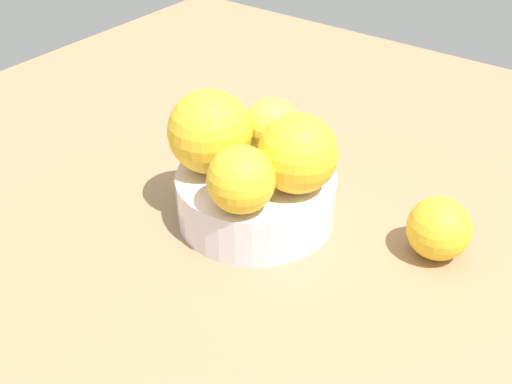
{
  "coord_description": "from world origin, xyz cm",
  "views": [
    {
      "loc": [
        32.77,
        -44.19,
        41.1
      ],
      "look_at": [
        0.0,
        0.0,
        3.21
      ],
      "focal_mm": 44.75,
      "sensor_mm": 36.0,
      "label": 1
    }
  ],
  "objects_px": {
    "orange_loose_0": "(439,228)",
    "orange_in_bowl_3": "(241,180)",
    "orange_in_bowl_2": "(298,154)",
    "fruit_bowl": "(256,197)",
    "orange_in_bowl_0": "(210,132)",
    "orange_in_bowl_1": "(272,126)"
  },
  "relations": [
    {
      "from": "orange_in_bowl_1",
      "to": "orange_loose_0",
      "type": "distance_m",
      "value": 0.2
    },
    {
      "from": "orange_in_bowl_0",
      "to": "orange_in_bowl_2",
      "type": "relative_size",
      "value": 1.09
    },
    {
      "from": "fruit_bowl",
      "to": "orange_loose_0",
      "type": "relative_size",
      "value": 2.66
    },
    {
      "from": "fruit_bowl",
      "to": "orange_in_bowl_3",
      "type": "xyz_separation_m",
      "value": [
        0.02,
        -0.05,
        0.06
      ]
    },
    {
      "from": "orange_in_bowl_3",
      "to": "orange_loose_0",
      "type": "xyz_separation_m",
      "value": [
        0.16,
        0.11,
        -0.05
      ]
    },
    {
      "from": "orange_in_bowl_0",
      "to": "orange_in_bowl_2",
      "type": "xyz_separation_m",
      "value": [
        0.09,
        0.02,
        -0.0
      ]
    },
    {
      "from": "orange_loose_0",
      "to": "orange_in_bowl_3",
      "type": "bearing_deg",
      "value": -144.43
    },
    {
      "from": "orange_in_bowl_2",
      "to": "orange_loose_0",
      "type": "xyz_separation_m",
      "value": [
        0.13,
        0.05,
        -0.06
      ]
    },
    {
      "from": "fruit_bowl",
      "to": "orange_in_bowl_0",
      "type": "distance_m",
      "value": 0.09
    },
    {
      "from": "orange_in_bowl_1",
      "to": "orange_in_bowl_2",
      "type": "height_order",
      "value": "orange_in_bowl_2"
    },
    {
      "from": "orange_in_bowl_2",
      "to": "orange_loose_0",
      "type": "distance_m",
      "value": 0.16
    },
    {
      "from": "fruit_bowl",
      "to": "orange_in_bowl_3",
      "type": "distance_m",
      "value": 0.09
    },
    {
      "from": "orange_in_bowl_3",
      "to": "orange_in_bowl_0",
      "type": "bearing_deg",
      "value": 151.07
    },
    {
      "from": "orange_in_bowl_1",
      "to": "orange_in_bowl_3",
      "type": "relative_size",
      "value": 0.94
    },
    {
      "from": "orange_in_bowl_1",
      "to": "fruit_bowl",
      "type": "bearing_deg",
      "value": -72.99
    },
    {
      "from": "fruit_bowl",
      "to": "orange_loose_0",
      "type": "height_order",
      "value": "orange_loose_0"
    },
    {
      "from": "fruit_bowl",
      "to": "orange_in_bowl_0",
      "type": "bearing_deg",
      "value": -159.37
    },
    {
      "from": "orange_in_bowl_3",
      "to": "fruit_bowl",
      "type": "bearing_deg",
      "value": 113.21
    },
    {
      "from": "orange_in_bowl_1",
      "to": "orange_in_bowl_3",
      "type": "xyz_separation_m",
      "value": [
        0.04,
        -0.1,
        0.0
      ]
    },
    {
      "from": "orange_in_bowl_1",
      "to": "orange_loose_0",
      "type": "xyz_separation_m",
      "value": [
        0.19,
        0.01,
        -0.05
      ]
    },
    {
      "from": "orange_in_bowl_1",
      "to": "orange_loose_0",
      "type": "bearing_deg",
      "value": 2.23
    },
    {
      "from": "fruit_bowl",
      "to": "orange_in_bowl_3",
      "type": "bearing_deg",
      "value": -66.79
    }
  ]
}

